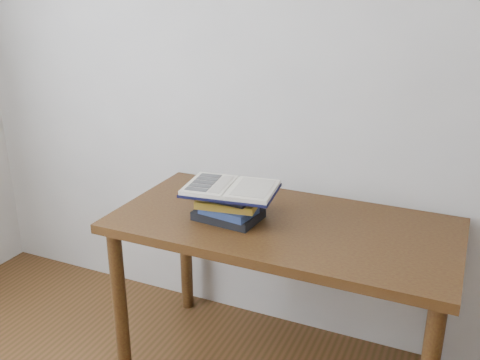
% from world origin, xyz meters
% --- Properties ---
extents(desk, '(1.35, 0.68, 0.72)m').
position_xyz_m(desk, '(0.12, 1.38, 0.63)').
color(desk, '#463011').
rests_on(desk, ground).
extents(book_stack, '(0.27, 0.20, 0.12)m').
position_xyz_m(book_stack, '(-0.08, 1.31, 0.78)').
color(book_stack, black).
rests_on(book_stack, desk).
extents(open_book, '(0.38, 0.29, 0.03)m').
position_xyz_m(open_book, '(-0.07, 1.31, 0.86)').
color(open_book, black).
rests_on(open_book, book_stack).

